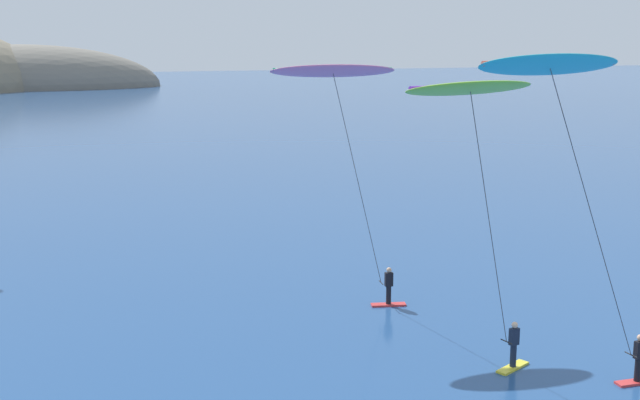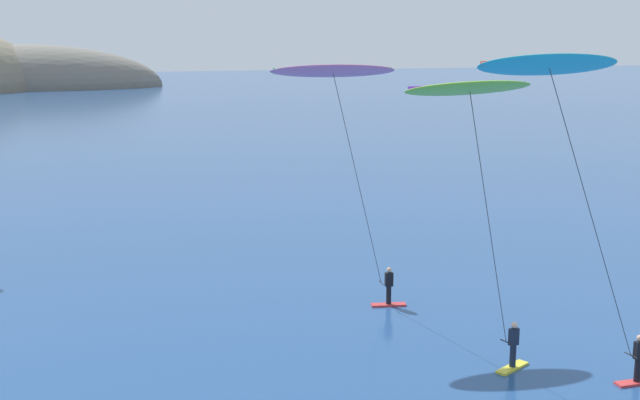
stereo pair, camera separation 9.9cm
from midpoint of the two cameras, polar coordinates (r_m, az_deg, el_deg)
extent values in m
ellipsoid|color=slate|center=(210.60, -20.48, 7.45)|extent=(67.77, 29.74, 21.16)
cube|color=red|center=(29.43, 21.51, -11.95)|extent=(1.53, 0.54, 0.08)
cylinder|color=black|center=(29.26, 21.57, -11.15)|extent=(0.22, 0.22, 0.80)
cube|color=black|center=(29.01, 21.67, -9.87)|extent=(0.34, 0.21, 0.60)
sphere|color=tan|center=(28.87, 21.73, -9.09)|extent=(0.22, 0.22, 0.22)
cylinder|color=black|center=(28.82, 21.15, -10.23)|extent=(0.05, 0.55, 0.04)
ellipsoid|color=#23B2C6|center=(24.35, 15.95, 9.24)|extent=(4.92, 1.38, 0.81)
cylinder|color=#DB4C38|center=(24.35, 15.95, 9.36)|extent=(4.64, 0.28, 0.16)
cylinder|color=#333338|center=(26.19, 18.76, -1.43)|extent=(3.96, 0.12, 9.41)
cube|color=yellow|center=(29.36, 13.44, -11.50)|extent=(1.54, 0.96, 0.08)
cylinder|color=#192338|center=(29.20, 13.48, -10.70)|extent=(0.22, 0.22, 0.80)
cube|color=#192338|center=(28.95, 13.54, -9.42)|extent=(0.37, 0.25, 0.60)
sphere|color=beige|center=(28.80, 13.58, -8.63)|extent=(0.22, 0.22, 0.22)
cylinder|color=black|center=(28.76, 13.02, -9.79)|extent=(0.13, 0.55, 0.04)
ellipsoid|color=#8CD12D|center=(25.55, 10.55, 7.82)|extent=(5.14, 2.36, 0.68)
cylinder|color=#722DD1|center=(25.55, 10.55, 7.93)|extent=(4.66, 0.94, 0.16)
cylinder|color=#333338|center=(26.84, 11.85, -1.61)|extent=(2.04, 0.36, 8.64)
cube|color=red|center=(35.07, 4.81, -7.42)|extent=(1.55, 0.78, 0.08)
cylinder|color=black|center=(34.94, 4.82, -6.74)|extent=(0.22, 0.22, 0.80)
cube|color=black|center=(34.73, 4.84, -5.64)|extent=(0.37, 0.25, 0.60)
sphere|color=tan|center=(34.61, 4.85, -4.98)|extent=(0.22, 0.22, 0.22)
cylinder|color=black|center=(34.66, 4.28, -5.87)|extent=(0.12, 0.55, 0.04)
ellipsoid|color=pink|center=(32.59, 0.85, 9.17)|extent=(5.29, 1.99, 0.71)
cylinder|color=#14895B|center=(32.59, 0.85, 9.26)|extent=(4.87, 0.89, 0.16)
cylinder|color=#333338|center=(33.33, 2.63, 1.33)|extent=(2.15, 0.35, 8.91)
camera|label=1|loc=(0.05, -90.09, -0.02)|focal=45.00mm
camera|label=2|loc=(0.05, 89.91, 0.02)|focal=45.00mm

